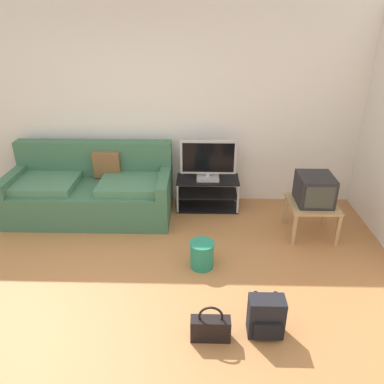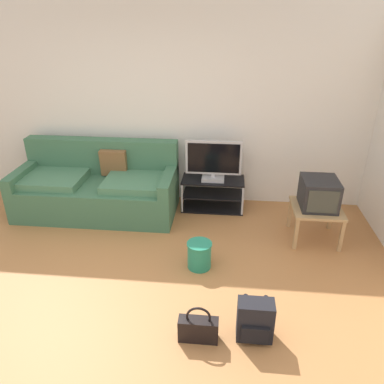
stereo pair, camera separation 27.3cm
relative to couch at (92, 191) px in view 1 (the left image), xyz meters
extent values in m
cube|color=#B27542|center=(0.64, -1.89, -0.35)|extent=(9.00, 9.80, 0.02)
cube|color=silver|center=(0.64, 0.56, 1.01)|extent=(9.00, 0.10, 2.70)
cube|color=#3D6B4C|center=(0.00, -0.06, -0.12)|extent=(2.13, 0.93, 0.45)
cube|color=#3D6B4C|center=(0.00, 0.31, 0.35)|extent=(2.13, 0.20, 0.49)
cube|color=#3D6B4C|center=(-1.00, -0.06, 0.19)|extent=(0.14, 0.93, 0.18)
cube|color=#3D6B4C|center=(0.99, -0.06, 0.19)|extent=(0.14, 0.93, 0.18)
cube|color=#477857|center=(-0.59, -0.12, 0.16)|extent=(0.85, 0.65, 0.10)
cube|color=#477857|center=(0.58, -0.12, 0.16)|extent=(0.85, 0.65, 0.10)
cube|color=brown|center=(0.19, 0.19, 0.31)|extent=(0.36, 0.15, 0.37)
cube|color=black|center=(1.56, 0.22, 0.09)|extent=(0.85, 0.41, 0.02)
cube|color=black|center=(1.56, 0.22, -0.12)|extent=(0.82, 0.39, 0.02)
cube|color=black|center=(1.56, 0.22, -0.33)|extent=(0.85, 0.41, 0.02)
cylinder|color=#B7B7BC|center=(1.15, 0.03, -0.12)|extent=(0.03, 0.03, 0.44)
cylinder|color=#B7B7BC|center=(1.97, 0.03, -0.12)|extent=(0.03, 0.03, 0.44)
cylinder|color=#B7B7BC|center=(1.15, 0.41, -0.12)|extent=(0.03, 0.03, 0.44)
cylinder|color=#B7B7BC|center=(1.97, 0.41, -0.12)|extent=(0.03, 0.03, 0.44)
cube|color=#B2B2B7|center=(1.56, 0.20, 0.13)|extent=(0.30, 0.22, 0.05)
cube|color=#B2B2B7|center=(1.56, 0.20, 0.17)|extent=(0.05, 0.04, 0.04)
cube|color=#B2B2B7|center=(1.56, 0.20, 0.42)|extent=(0.75, 0.04, 0.46)
cube|color=black|center=(1.56, 0.18, 0.42)|extent=(0.69, 0.01, 0.40)
cube|color=tan|center=(2.83, -0.45, 0.07)|extent=(0.57, 0.57, 0.03)
cube|color=tan|center=(2.57, -0.71, -0.14)|extent=(0.04, 0.04, 0.40)
cube|color=tan|center=(3.08, -0.71, -0.14)|extent=(0.04, 0.04, 0.40)
cube|color=tan|center=(2.57, -0.20, -0.14)|extent=(0.04, 0.04, 0.40)
cube|color=tan|center=(3.08, -0.20, -0.14)|extent=(0.04, 0.04, 0.40)
cube|color=#232326|center=(2.83, -0.43, 0.26)|extent=(0.41, 0.44, 0.35)
cube|color=#333833|center=(2.83, -0.65, 0.26)|extent=(0.33, 0.01, 0.27)
cube|color=black|center=(2.03, -2.09, -0.16)|extent=(0.30, 0.17, 0.37)
cube|color=black|center=(2.03, -2.19, -0.22)|extent=(0.23, 0.04, 0.16)
cylinder|color=black|center=(1.95, -1.98, -0.14)|extent=(0.04, 0.04, 0.30)
cylinder|color=black|center=(2.12, -1.98, -0.14)|extent=(0.04, 0.04, 0.30)
cube|color=black|center=(1.56, -2.16, -0.23)|extent=(0.34, 0.12, 0.22)
torus|color=black|center=(1.56, -2.16, -0.10)|extent=(0.21, 0.02, 0.21)
cylinder|color=#238466|center=(1.49, -1.16, -0.19)|extent=(0.26, 0.26, 0.30)
cylinder|color=#238466|center=(1.49, -1.16, -0.05)|extent=(0.27, 0.27, 0.02)
camera|label=1|loc=(1.47, -4.49, 2.16)|focal=34.91mm
camera|label=2|loc=(1.74, -4.47, 2.16)|focal=34.91mm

